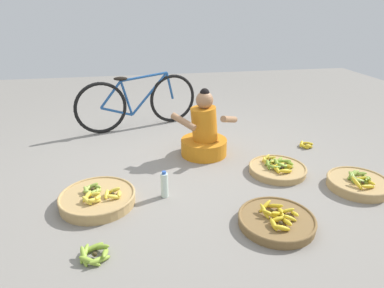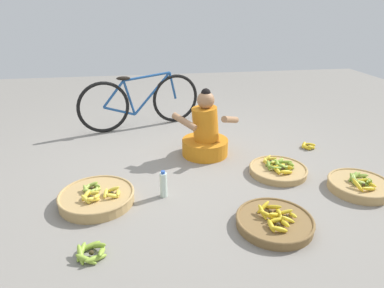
{
  "view_description": "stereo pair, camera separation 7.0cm",
  "coord_description": "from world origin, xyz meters",
  "px_view_note": "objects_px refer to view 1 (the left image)",
  "views": [
    {
      "loc": [
        -0.53,
        -3.11,
        1.61
      ],
      "look_at": [
        0.0,
        -0.2,
        0.35
      ],
      "focal_mm": 31.3,
      "sensor_mm": 36.0,
      "label": 1
    },
    {
      "loc": [
        -0.46,
        -3.12,
        1.61
      ],
      "look_at": [
        0.0,
        -0.2,
        0.35
      ],
      "focal_mm": 31.3,
      "sensor_mm": 36.0,
      "label": 2
    }
  ],
  "objects_px": {
    "banana_basket_front_right": "(277,168)",
    "banana_basket_mid_right": "(358,183)",
    "bicycle_leaning": "(138,102)",
    "banana_basket_mid_left": "(277,220)",
    "banana_basket_front_left": "(98,198)",
    "vendor_woman_front": "(204,134)",
    "loose_bananas_back_center": "(94,254)",
    "loose_bananas_near_bicycle": "(306,145)",
    "water_bottle": "(164,185)"
  },
  "relations": [
    {
      "from": "banana_basket_front_right",
      "to": "banana_basket_mid_right",
      "type": "bearing_deg",
      "value": -34.81
    },
    {
      "from": "bicycle_leaning",
      "to": "banana_basket_mid_left",
      "type": "distance_m",
      "value": 2.66
    },
    {
      "from": "banana_basket_front_left",
      "to": "banana_basket_mid_left",
      "type": "relative_size",
      "value": 1.08
    },
    {
      "from": "vendor_woman_front",
      "to": "banana_basket_front_right",
      "type": "distance_m",
      "value": 0.88
    },
    {
      "from": "banana_basket_front_left",
      "to": "loose_bananas_back_center",
      "type": "relative_size",
      "value": 2.77
    },
    {
      "from": "banana_basket_mid_right",
      "to": "loose_bananas_near_bicycle",
      "type": "height_order",
      "value": "banana_basket_mid_right"
    },
    {
      "from": "bicycle_leaning",
      "to": "banana_basket_mid_right",
      "type": "height_order",
      "value": "bicycle_leaning"
    },
    {
      "from": "banana_basket_mid_left",
      "to": "loose_bananas_near_bicycle",
      "type": "height_order",
      "value": "banana_basket_mid_left"
    },
    {
      "from": "banana_basket_front_left",
      "to": "banana_basket_front_right",
      "type": "relative_size",
      "value": 1.11
    },
    {
      "from": "bicycle_leaning",
      "to": "banana_basket_front_left",
      "type": "xyz_separation_m",
      "value": [
        -0.42,
        -1.9,
        -0.3
      ]
    },
    {
      "from": "bicycle_leaning",
      "to": "banana_basket_mid_right",
      "type": "distance_m",
      "value": 2.85
    },
    {
      "from": "banana_basket_front_left",
      "to": "loose_bananas_back_center",
      "type": "bearing_deg",
      "value": -87.91
    },
    {
      "from": "banana_basket_front_left",
      "to": "loose_bananas_back_center",
      "type": "distance_m",
      "value": 0.68
    },
    {
      "from": "water_bottle",
      "to": "vendor_woman_front",
      "type": "bearing_deg",
      "value": 57.1
    },
    {
      "from": "banana_basket_mid_right",
      "to": "loose_bananas_back_center",
      "type": "relative_size",
      "value": 2.41
    },
    {
      "from": "loose_bananas_back_center",
      "to": "water_bottle",
      "type": "distance_m",
      "value": 0.89
    },
    {
      "from": "vendor_woman_front",
      "to": "loose_bananas_near_bicycle",
      "type": "relative_size",
      "value": 4.09
    },
    {
      "from": "banana_basket_mid_left",
      "to": "banana_basket_mid_right",
      "type": "xyz_separation_m",
      "value": [
        0.98,
        0.4,
        0.01
      ]
    },
    {
      "from": "banana_basket_front_left",
      "to": "water_bottle",
      "type": "xyz_separation_m",
      "value": [
        0.58,
        0.02,
        0.06
      ]
    },
    {
      "from": "banana_basket_front_right",
      "to": "banana_basket_mid_right",
      "type": "height_order",
      "value": "banana_basket_mid_right"
    },
    {
      "from": "banana_basket_front_left",
      "to": "banana_basket_front_right",
      "type": "distance_m",
      "value": 1.78
    },
    {
      "from": "loose_bananas_back_center",
      "to": "banana_basket_mid_right",
      "type": "bearing_deg",
      "value": 12.57
    },
    {
      "from": "vendor_woman_front",
      "to": "bicycle_leaning",
      "type": "xyz_separation_m",
      "value": [
        -0.69,
        1.05,
        0.12
      ]
    },
    {
      "from": "banana_basket_front_left",
      "to": "banana_basket_mid_left",
      "type": "bearing_deg",
      "value": -21.67
    },
    {
      "from": "vendor_woman_front",
      "to": "banana_basket_mid_left",
      "type": "relative_size",
      "value": 1.27
    },
    {
      "from": "bicycle_leaning",
      "to": "banana_basket_mid_left",
      "type": "relative_size",
      "value": 2.73
    },
    {
      "from": "banana_basket_mid_right",
      "to": "loose_bananas_back_center",
      "type": "distance_m",
      "value": 2.41
    },
    {
      "from": "loose_bananas_back_center",
      "to": "vendor_woman_front",
      "type": "bearing_deg",
      "value": 54.41
    },
    {
      "from": "bicycle_leaning",
      "to": "banana_basket_front_left",
      "type": "height_order",
      "value": "bicycle_leaning"
    },
    {
      "from": "banana_basket_front_left",
      "to": "banana_basket_front_right",
      "type": "height_order",
      "value": "banana_basket_front_left"
    },
    {
      "from": "bicycle_leaning",
      "to": "loose_bananas_near_bicycle",
      "type": "xyz_separation_m",
      "value": [
        1.94,
        -1.07,
        -0.33
      ]
    },
    {
      "from": "loose_bananas_near_bicycle",
      "to": "water_bottle",
      "type": "xyz_separation_m",
      "value": [
        -1.79,
        -0.81,
        0.09
      ]
    },
    {
      "from": "bicycle_leaning",
      "to": "water_bottle",
      "type": "xyz_separation_m",
      "value": [
        0.16,
        -1.88,
        -0.24
      ]
    },
    {
      "from": "vendor_woman_front",
      "to": "banana_basket_front_left",
      "type": "height_order",
      "value": "vendor_woman_front"
    },
    {
      "from": "banana_basket_front_left",
      "to": "bicycle_leaning",
      "type": "bearing_deg",
      "value": 77.43
    },
    {
      "from": "banana_basket_front_right",
      "to": "banana_basket_mid_right",
      "type": "distance_m",
      "value": 0.75
    },
    {
      "from": "vendor_woman_front",
      "to": "bicycle_leaning",
      "type": "distance_m",
      "value": 1.26
    },
    {
      "from": "bicycle_leaning",
      "to": "banana_basket_front_right",
      "type": "relative_size",
      "value": 2.83
    },
    {
      "from": "vendor_woman_front",
      "to": "water_bottle",
      "type": "xyz_separation_m",
      "value": [
        -0.53,
        -0.83,
        -0.12
      ]
    },
    {
      "from": "loose_bananas_near_bicycle",
      "to": "banana_basket_front_right",
      "type": "bearing_deg",
      "value": -137.54
    },
    {
      "from": "banana_basket_mid_left",
      "to": "water_bottle",
      "type": "relative_size",
      "value": 2.38
    },
    {
      "from": "banana_basket_mid_right",
      "to": "loose_bananas_near_bicycle",
      "type": "relative_size",
      "value": 3.01
    },
    {
      "from": "vendor_woman_front",
      "to": "loose_bananas_back_center",
      "type": "relative_size",
      "value": 3.27
    },
    {
      "from": "water_bottle",
      "to": "loose_bananas_back_center",
      "type": "bearing_deg",
      "value": -128.56
    },
    {
      "from": "loose_bananas_near_bicycle",
      "to": "vendor_woman_front",
      "type": "bearing_deg",
      "value": 179.24
    },
    {
      "from": "bicycle_leaning",
      "to": "vendor_woman_front",
      "type": "bearing_deg",
      "value": -56.7
    },
    {
      "from": "loose_bananas_near_bicycle",
      "to": "loose_bananas_back_center",
      "type": "bearing_deg",
      "value": -147.26
    },
    {
      "from": "water_bottle",
      "to": "banana_basket_front_right",
      "type": "bearing_deg",
      "value": 12.12
    },
    {
      "from": "water_bottle",
      "to": "loose_bananas_near_bicycle",
      "type": "bearing_deg",
      "value": 24.38
    },
    {
      "from": "banana_basket_front_left",
      "to": "banana_basket_front_right",
      "type": "xyz_separation_m",
      "value": [
        1.76,
        0.27,
        -0.01
      ]
    }
  ]
}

